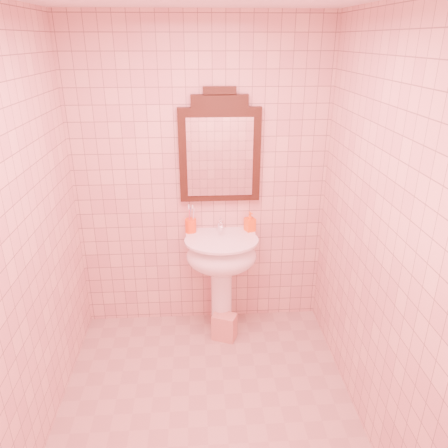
{
  "coord_description": "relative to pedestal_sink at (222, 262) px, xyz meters",
  "views": [
    {
      "loc": [
        -0.02,
        -2.22,
        2.31
      ],
      "look_at": [
        0.15,
        0.55,
        1.13
      ],
      "focal_mm": 35.0,
      "sensor_mm": 36.0,
      "label": 1
    }
  ],
  "objects": [
    {
      "name": "mirror",
      "position": [
        -0.0,
        0.2,
        0.86
      ],
      "size": [
        0.63,
        0.06,
        0.88
      ],
      "color": "black",
      "rests_on": "back_wall"
    },
    {
      "name": "toothbrush_cup",
      "position": [
        -0.24,
        0.15,
        0.26
      ],
      "size": [
        0.09,
        0.09,
        0.21
      ],
      "rotation": [
        0.0,
        0.0,
        -0.33
      ],
      "color": "#FE4915",
      "rests_on": "pedestal_sink"
    },
    {
      "name": "soap_dispenser",
      "position": [
        0.24,
        0.15,
        0.28
      ],
      "size": [
        0.1,
        0.1,
        0.16
      ],
      "primitive_type": "imported",
      "rotation": [
        0.0,
        0.0,
        0.42
      ],
      "color": "#FF5E15",
      "rests_on": "pedestal_sink"
    },
    {
      "name": "faucet",
      "position": [
        0.0,
        0.14,
        0.26
      ],
      "size": [
        0.04,
        0.16,
        0.11
      ],
      "color": "white",
      "rests_on": "pedestal_sink"
    },
    {
      "name": "floor",
      "position": [
        -0.15,
        -0.87,
        -0.66
      ],
      "size": [
        2.2,
        2.2,
        0.0
      ],
      "primitive_type": "plane",
      "color": "tan",
      "rests_on": "ground"
    },
    {
      "name": "towel",
      "position": [
        0.02,
        -0.11,
        -0.55
      ],
      "size": [
        0.22,
        0.19,
        0.23
      ],
      "primitive_type": "cube",
      "rotation": [
        0.0,
        0.0,
        -0.39
      ],
      "color": "#DCA681",
      "rests_on": "floor"
    },
    {
      "name": "pedestal_sink",
      "position": [
        0.0,
        0.0,
        0.0
      ],
      "size": [
        0.58,
        0.58,
        0.86
      ],
      "color": "white",
      "rests_on": "floor"
    },
    {
      "name": "back_wall",
      "position": [
        -0.15,
        0.23,
        0.59
      ],
      "size": [
        2.0,
        0.02,
        2.5
      ],
      "primitive_type": "cube",
      "color": "beige",
      "rests_on": "floor"
    }
  ]
}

